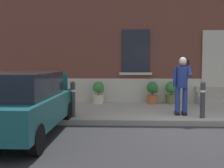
{
  "coord_description": "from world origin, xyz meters",
  "views": [
    {
      "loc": [
        -1.86,
        -6.73,
        1.71
      ],
      "look_at": [
        -2.18,
        1.6,
        1.1
      ],
      "focal_mm": 45.13,
      "sensor_mm": 36.0,
      "label": 1
    }
  ],
  "objects_px": {
    "person_on_phone": "(182,82)",
    "hatchback_car_teal": "(21,103)",
    "bollard_far_left": "(73,98)",
    "planter_charcoal": "(44,92)",
    "bollard_near_person": "(203,98)",
    "planter_terracotta": "(153,92)",
    "planter_cream": "(99,92)",
    "planter_olive": "(171,92)"
  },
  "relations": [
    {
      "from": "bollard_near_person",
      "to": "planter_charcoal",
      "type": "height_order",
      "value": "bollard_near_person"
    },
    {
      "from": "person_on_phone",
      "to": "planter_charcoal",
      "type": "relative_size",
      "value": 2.03
    },
    {
      "from": "planter_cream",
      "to": "planter_terracotta",
      "type": "distance_m",
      "value": 2.1
    },
    {
      "from": "bollard_far_left",
      "to": "planter_cream",
      "type": "distance_m",
      "value": 2.82
    },
    {
      "from": "person_on_phone",
      "to": "planter_charcoal",
      "type": "xyz_separation_m",
      "value": [
        -4.79,
        2.27,
        -0.54
      ]
    },
    {
      "from": "bollard_near_person",
      "to": "planter_cream",
      "type": "relative_size",
      "value": 1.22
    },
    {
      "from": "planter_terracotta",
      "to": "bollard_far_left",
      "type": "bearing_deg",
      "value": -133.2
    },
    {
      "from": "planter_charcoal",
      "to": "bollard_far_left",
      "type": "bearing_deg",
      "value": -58.47
    },
    {
      "from": "person_on_phone",
      "to": "planter_olive",
      "type": "height_order",
      "value": "person_on_phone"
    },
    {
      "from": "hatchback_car_teal",
      "to": "planter_terracotta",
      "type": "bearing_deg",
      "value": 51.07
    },
    {
      "from": "bollard_far_left",
      "to": "planter_charcoal",
      "type": "distance_m",
      "value": 3.04
    },
    {
      "from": "planter_cream",
      "to": "planter_terracotta",
      "type": "height_order",
      "value": "same"
    },
    {
      "from": "bollard_far_left",
      "to": "planter_terracotta",
      "type": "distance_m",
      "value": 3.81
    },
    {
      "from": "hatchback_car_teal",
      "to": "planter_cream",
      "type": "height_order",
      "value": "hatchback_car_teal"
    },
    {
      "from": "planter_charcoal",
      "to": "planter_cream",
      "type": "bearing_deg",
      "value": 5.06
    },
    {
      "from": "person_on_phone",
      "to": "hatchback_car_teal",
      "type": "bearing_deg",
      "value": -140.69
    },
    {
      "from": "planter_cream",
      "to": "hatchback_car_teal",
      "type": "bearing_deg",
      "value": -108.3
    },
    {
      "from": "planter_cream",
      "to": "planter_terracotta",
      "type": "relative_size",
      "value": 1.0
    },
    {
      "from": "planter_terracotta",
      "to": "planter_cream",
      "type": "bearing_deg",
      "value": -180.0
    },
    {
      "from": "hatchback_car_teal",
      "to": "planter_cream",
      "type": "xyz_separation_m",
      "value": [
        1.45,
        4.4,
        -0.18
      ]
    },
    {
      "from": "bollard_near_person",
      "to": "person_on_phone",
      "type": "xyz_separation_m",
      "value": [
        -0.53,
        0.32,
        0.44
      ]
    },
    {
      "from": "planter_olive",
      "to": "person_on_phone",
      "type": "bearing_deg",
      "value": -93.14
    },
    {
      "from": "bollard_near_person",
      "to": "planter_cream",
      "type": "height_order",
      "value": "bollard_near_person"
    },
    {
      "from": "hatchback_car_teal",
      "to": "bollard_far_left",
      "type": "xyz_separation_m",
      "value": [
        0.95,
        1.62,
        -0.08
      ]
    },
    {
      "from": "hatchback_car_teal",
      "to": "planter_cream",
      "type": "bearing_deg",
      "value": 71.7
    },
    {
      "from": "hatchback_car_teal",
      "to": "person_on_phone",
      "type": "distance_m",
      "value": 4.6
    },
    {
      "from": "planter_charcoal",
      "to": "planter_olive",
      "type": "bearing_deg",
      "value": 3.41
    },
    {
      "from": "bollard_near_person",
      "to": "planter_charcoal",
      "type": "xyz_separation_m",
      "value": [
        -5.33,
        2.59,
        -0.11
      ]
    },
    {
      "from": "planter_terracotta",
      "to": "planter_olive",
      "type": "height_order",
      "value": "same"
    },
    {
      "from": "planter_terracotta",
      "to": "planter_olive",
      "type": "bearing_deg",
      "value": 8.3
    },
    {
      "from": "person_on_phone",
      "to": "planter_olive",
      "type": "distance_m",
      "value": 2.62
    },
    {
      "from": "bollard_near_person",
      "to": "planter_terracotta",
      "type": "relative_size",
      "value": 1.22
    },
    {
      "from": "bollard_near_person",
      "to": "person_on_phone",
      "type": "bearing_deg",
      "value": 148.78
    },
    {
      "from": "bollard_near_person",
      "to": "planter_charcoal",
      "type": "distance_m",
      "value": 5.92
    },
    {
      "from": "bollard_far_left",
      "to": "planter_terracotta",
      "type": "relative_size",
      "value": 1.22
    },
    {
      "from": "person_on_phone",
      "to": "bollard_far_left",
      "type": "bearing_deg",
      "value": -160.05
    },
    {
      "from": "hatchback_car_teal",
      "to": "bollard_far_left",
      "type": "height_order",
      "value": "hatchback_car_teal"
    },
    {
      "from": "planter_cream",
      "to": "bollard_far_left",
      "type": "bearing_deg",
      "value": -100.39
    },
    {
      "from": "bollard_far_left",
      "to": "planter_olive",
      "type": "height_order",
      "value": "bollard_far_left"
    },
    {
      "from": "hatchback_car_teal",
      "to": "planter_charcoal",
      "type": "bearing_deg",
      "value": 98.68
    },
    {
      "from": "person_on_phone",
      "to": "planter_cream",
      "type": "bearing_deg",
      "value": 151.91
    },
    {
      "from": "bollard_far_left",
      "to": "person_on_phone",
      "type": "bearing_deg",
      "value": 5.76
    }
  ]
}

